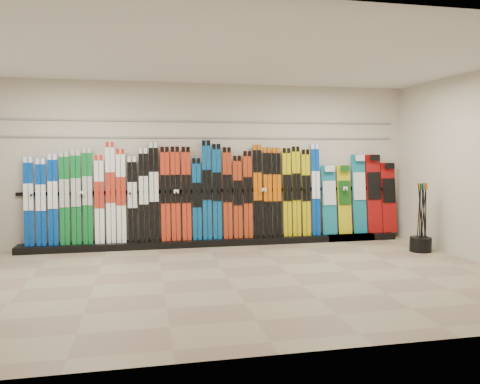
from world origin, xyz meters
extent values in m
plane|color=gray|center=(0.00, 0.00, 0.00)|extent=(8.00, 8.00, 0.00)
plane|color=beige|center=(0.00, 2.50, 1.50)|extent=(8.00, 0.00, 8.00)
plane|color=silver|center=(0.00, 0.00, 3.00)|extent=(8.00, 8.00, 0.00)
cube|color=black|center=(0.22, 2.28, 0.06)|extent=(8.00, 0.40, 0.12)
cube|color=#043CA8|center=(-3.06, 2.30, 0.89)|extent=(0.17, 0.16, 1.53)
cube|color=#043CA8|center=(-2.86, 2.30, 0.87)|extent=(0.17, 0.16, 1.51)
cube|color=#043CA8|center=(-2.66, 2.30, 0.91)|extent=(0.17, 0.16, 1.58)
cube|color=#0D712A|center=(-2.47, 2.31, 0.93)|extent=(0.17, 0.17, 1.63)
cube|color=#0D712A|center=(-2.28, 2.31, 0.95)|extent=(0.17, 0.17, 1.65)
cube|color=#0D712A|center=(-2.09, 2.31, 0.97)|extent=(0.17, 0.17, 1.70)
cube|color=white|center=(-1.89, 2.30, 0.90)|extent=(0.17, 0.16, 1.56)
cube|color=white|center=(-1.70, 2.31, 1.02)|extent=(0.17, 0.18, 1.79)
cube|color=white|center=(-1.52, 2.31, 0.96)|extent=(0.17, 0.17, 1.67)
cube|color=black|center=(-1.32, 2.30, 0.89)|extent=(0.17, 0.16, 1.53)
cube|color=black|center=(-1.12, 2.31, 0.96)|extent=(0.17, 0.17, 1.69)
cube|color=black|center=(-0.94, 2.31, 1.01)|extent=(0.17, 0.18, 1.79)
cube|color=red|center=(-0.73, 2.31, 0.97)|extent=(0.17, 0.18, 1.71)
cube|color=red|center=(-0.55, 2.31, 0.98)|extent=(0.17, 0.18, 1.71)
cube|color=red|center=(-0.35, 2.31, 0.97)|extent=(0.17, 0.18, 1.71)
cube|color=#094E8D|center=(-0.16, 2.30, 0.87)|extent=(0.17, 0.16, 1.50)
cube|color=#094E8D|center=(0.03, 2.32, 1.03)|extent=(0.17, 0.19, 1.83)
cube|color=#094E8D|center=(0.22, 2.31, 1.00)|extent=(0.17, 0.18, 1.76)
cube|color=#A93013|center=(0.41, 2.31, 0.97)|extent=(0.17, 0.17, 1.70)
cube|color=#A93013|center=(0.61, 2.30, 0.89)|extent=(0.17, 0.16, 1.54)
cube|color=#A93013|center=(0.81, 2.31, 0.93)|extent=(0.17, 0.17, 1.63)
cube|color=black|center=(0.99, 2.31, 0.99)|extent=(0.17, 0.18, 1.75)
cube|color=black|center=(1.19, 2.31, 0.97)|extent=(0.17, 0.17, 1.70)
cube|color=black|center=(1.37, 2.31, 0.97)|extent=(0.17, 0.17, 1.69)
cube|color=#C4B10B|center=(1.58, 2.31, 0.96)|extent=(0.17, 0.17, 1.69)
cube|color=#C4B10B|center=(1.76, 2.31, 0.98)|extent=(0.17, 0.18, 1.72)
cube|color=#C4B10B|center=(1.96, 2.31, 0.95)|extent=(0.17, 0.17, 1.66)
cube|color=#043CA8|center=(2.16, 2.31, 1.00)|extent=(0.17, 0.18, 1.77)
cube|color=#14728C|center=(2.45, 2.34, 0.79)|extent=(0.29, 0.21, 1.35)
cube|color=gold|center=(2.77, 2.34, 0.79)|extent=(0.27, 0.21, 1.35)
cube|color=#14728C|center=(3.09, 2.36, 0.90)|extent=(0.28, 0.24, 1.56)
cube|color=#990C0C|center=(3.41, 2.36, 0.90)|extent=(0.31, 0.24, 1.56)
cube|color=#990C0C|center=(3.73, 2.35, 0.81)|extent=(0.30, 0.22, 1.39)
cylinder|color=black|center=(3.60, 0.99, 0.12)|extent=(0.37, 0.37, 0.25)
cylinder|color=black|center=(3.69, 1.05, 0.61)|extent=(0.02, 0.14, 1.18)
cylinder|color=black|center=(3.67, 0.98, 0.61)|extent=(0.03, 0.10, 1.18)
cylinder|color=black|center=(3.61, 1.01, 0.61)|extent=(0.09, 0.12, 1.18)
cylinder|color=black|center=(3.63, 0.99, 0.61)|extent=(0.12, 0.07, 1.18)
cylinder|color=black|center=(3.61, 0.92, 0.61)|extent=(0.14, 0.07, 1.18)
cylinder|color=black|center=(3.59, 1.06, 0.61)|extent=(0.08, 0.07, 1.18)
cylinder|color=black|center=(3.57, 0.96, 0.61)|extent=(0.09, 0.15, 1.17)
cylinder|color=black|center=(3.53, 0.93, 0.61)|extent=(0.12, 0.15, 1.17)
cube|color=gray|center=(0.00, 2.48, 2.00)|extent=(7.60, 0.02, 0.03)
cube|color=gray|center=(0.00, 2.48, 2.30)|extent=(7.60, 0.02, 0.03)
camera|label=1|loc=(-1.12, -6.24, 1.75)|focal=35.00mm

